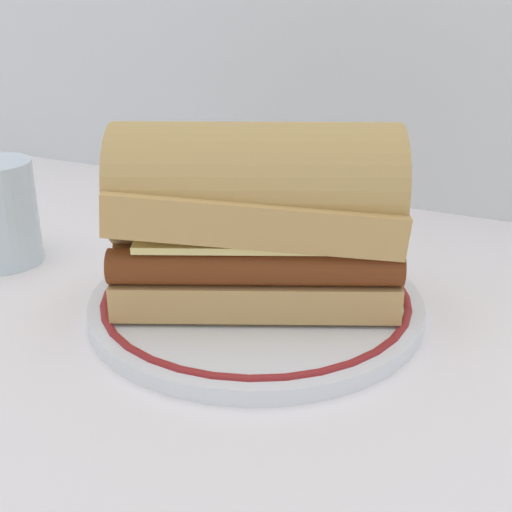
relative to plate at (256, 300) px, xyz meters
The scene contains 4 objects.
ground_plane 0.04m from the plate, 125.15° to the right, with size 1.50×1.50×0.00m, color white.
plate is the anchor object (origin of this frame).
sausage_sandwich 0.07m from the plate, 36.87° to the left, with size 0.23×0.18×0.13m.
drinking_glass 0.25m from the plate, behind, with size 0.07×0.07×0.09m.
Camera 1 is at (0.21, -0.39, 0.24)m, focal length 46.83 mm.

